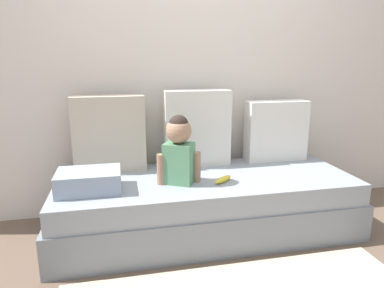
{
  "coord_description": "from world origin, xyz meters",
  "views": [
    {
      "loc": [
        -0.59,
        -2.27,
        1.26
      ],
      "look_at": [
        -0.11,
        0.0,
        0.68
      ],
      "focal_mm": 32.09,
      "sensor_mm": 36.0,
      "label": 1
    }
  ],
  "objects": [
    {
      "name": "throw_pillow_left",
      "position": [
        -0.67,
        0.31,
        0.71
      ],
      "size": [
        0.53,
        0.16,
        0.57
      ],
      "primitive_type": "cube",
      "color": "#C1B29E",
      "rests_on": "couch"
    },
    {
      "name": "throw_pillow_right",
      "position": [
        0.67,
        0.31,
        0.67
      ],
      "size": [
        0.51,
        0.16,
        0.5
      ],
      "primitive_type": "cube",
      "color": "silver",
      "rests_on": "couch"
    },
    {
      "name": "couch",
      "position": [
        0.0,
        0.0,
        0.21
      ],
      "size": [
        2.17,
        0.82,
        0.43
      ],
      "color": "gray",
      "rests_on": "ground"
    },
    {
      "name": "banana",
      "position": [
        0.09,
        -0.13,
        0.45
      ],
      "size": [
        0.16,
        0.14,
        0.04
      ],
      "primitive_type": "ellipsoid",
      "rotation": [
        0.0,
        0.0,
        0.64
      ],
      "color": "yellow",
      "rests_on": "couch"
    },
    {
      "name": "throw_pillow_center",
      "position": [
        0.0,
        0.31,
        0.72
      ],
      "size": [
        0.51,
        0.16,
        0.6
      ],
      "primitive_type": "cube",
      "color": "silver",
      "rests_on": "couch"
    },
    {
      "name": "toddler",
      "position": [
        -0.21,
        -0.08,
        0.67
      ],
      "size": [
        0.3,
        0.22,
        0.47
      ],
      "color": "#568E66",
      "rests_on": "couch"
    },
    {
      "name": "ground_plane",
      "position": [
        0.0,
        0.0,
        0.0
      ],
      "size": [
        12.0,
        12.0,
        0.0
      ],
      "primitive_type": "plane",
      "color": "brown"
    },
    {
      "name": "back_wall",
      "position": [
        0.0,
        0.54,
        1.13
      ],
      "size": [
        5.37,
        0.1,
        2.25
      ],
      "primitive_type": "cube",
      "color": "silver",
      "rests_on": "ground"
    },
    {
      "name": "folded_blanket",
      "position": [
        -0.81,
        -0.1,
        0.49
      ],
      "size": [
        0.4,
        0.28,
        0.13
      ],
      "primitive_type": "cube",
      "color": "#8E9EB2",
      "rests_on": "couch"
    }
  ]
}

